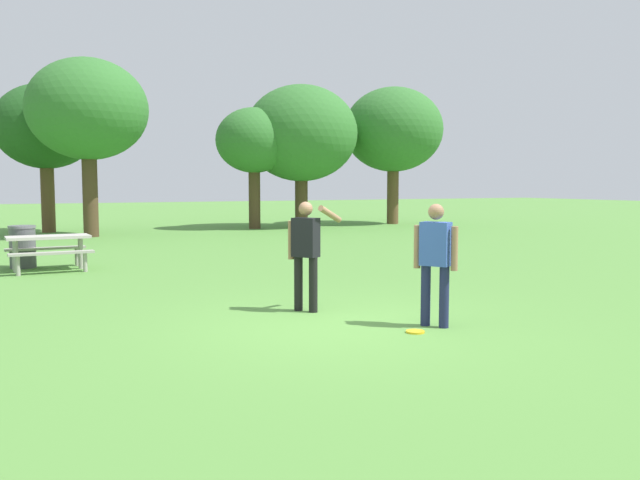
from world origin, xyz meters
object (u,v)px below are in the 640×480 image
(frisbee, at_px, (415,332))
(tree_broad_center, at_px, (45,127))
(picnic_table_near, at_px, (49,245))
(tree_back_left, at_px, (301,134))
(trash_can_beside_table, at_px, (23,247))
(tree_slender_mid, at_px, (254,142))
(tree_back_right, at_px, (393,130))
(person_catcher, at_px, (306,247))
(tree_far_right, at_px, (88,110))
(person_thrower, at_px, (435,257))

(frisbee, height_order, tree_broad_center, tree_broad_center)
(picnic_table_near, height_order, tree_back_left, tree_back_left)
(picnic_table_near, distance_m, trash_can_beside_table, 0.95)
(tree_slender_mid, height_order, tree_back_right, tree_back_right)
(tree_broad_center, bearing_deg, frisbee, -81.62)
(person_catcher, relative_size, frisbee, 6.80)
(picnic_table_near, height_order, tree_broad_center, tree_broad_center)
(tree_broad_center, bearing_deg, picnic_table_near, -93.55)
(frisbee, distance_m, tree_far_right, 18.40)
(tree_slender_mid, bearing_deg, tree_far_right, -168.10)
(person_thrower, height_order, tree_slender_mid, tree_slender_mid)
(tree_far_right, height_order, tree_back_right, tree_back_right)
(tree_far_right, relative_size, tree_back_left, 1.03)
(tree_back_right, bearing_deg, picnic_table_near, -145.32)
(person_catcher, xyz_separation_m, tree_back_left, (7.77, 17.28, 3.10))
(picnic_table_near, bearing_deg, tree_back_right, 34.68)
(person_catcher, distance_m, tree_broad_center, 19.24)
(picnic_table_near, bearing_deg, tree_back_left, 44.31)
(person_catcher, height_order, picnic_table_near, person_catcher)
(tree_broad_center, bearing_deg, tree_slender_mid, -11.08)
(picnic_table_near, distance_m, tree_slender_mid, 14.12)
(person_thrower, bearing_deg, frisbee, -156.51)
(tree_far_right, xyz_separation_m, tree_back_left, (8.93, 1.43, -0.43))
(frisbee, bearing_deg, tree_back_right, 58.36)
(tree_slender_mid, distance_m, tree_back_left, 2.21)
(picnic_table_near, relative_size, trash_can_beside_table, 1.84)
(frisbee, relative_size, picnic_table_near, 0.14)
(person_catcher, bearing_deg, tree_broad_center, 97.24)
(frisbee, bearing_deg, trash_can_beside_table, 114.80)
(frisbee, height_order, tree_slender_mid, tree_slender_mid)
(tree_slender_mid, bearing_deg, tree_broad_center, 168.92)
(person_thrower, relative_size, tree_back_right, 0.26)
(trash_can_beside_table, height_order, tree_broad_center, tree_broad_center)
(person_thrower, xyz_separation_m, trash_can_beside_table, (-4.74, 9.14, -0.46))
(person_catcher, bearing_deg, tree_far_right, 94.22)
(picnic_table_near, height_order, tree_back_right, tree_back_right)
(trash_can_beside_table, height_order, tree_back_left, tree_back_left)
(picnic_table_near, bearing_deg, person_catcher, -64.56)
(picnic_table_near, height_order, tree_far_right, tree_far_right)
(person_catcher, bearing_deg, tree_slender_mid, 72.07)
(person_catcher, relative_size, tree_slender_mid, 0.32)
(tree_far_right, height_order, tree_slender_mid, tree_far_right)
(person_thrower, xyz_separation_m, tree_back_right, (11.55, 19.26, 3.46))
(tree_broad_center, height_order, tree_back_left, tree_back_left)
(person_catcher, bearing_deg, tree_back_right, 54.23)
(person_catcher, distance_m, tree_slender_mid, 18.36)
(tree_back_right, bearing_deg, person_thrower, -120.94)
(tree_far_right, bearing_deg, tree_back_left, 9.08)
(trash_can_beside_table, relative_size, tree_back_left, 0.16)
(tree_broad_center, relative_size, tree_slender_mid, 1.13)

